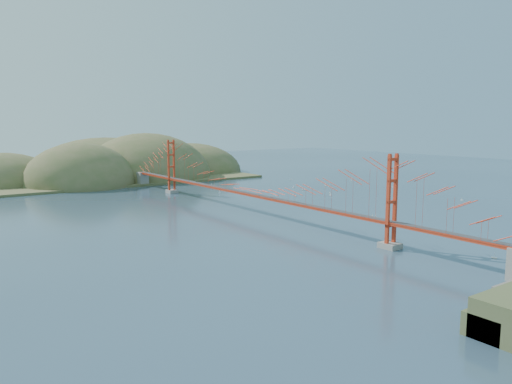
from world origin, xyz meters
TOP-DOWN VIEW (x-y plane):
  - ground at (0.00, 0.00)m, footprint 320.00×320.00m
  - bridge at (0.00, 0.18)m, footprint 2.20×94.40m
  - far_headlands at (2.21, 68.52)m, footprint 84.00×58.00m
  - sailboat_11 at (47.10, 7.79)m, footprint 0.64×0.64m
  - sailboat_3 at (8.30, 23.53)m, footprint 0.63×0.63m
  - sailboat_17 at (35.46, 18.67)m, footprint 0.64×0.61m
  - sailboat_4 at (35.36, 17.27)m, footprint 0.70×0.70m
  - sailboat_9 at (49.01, 22.94)m, footprint 0.70×0.70m
  - sailboat_14 at (26.03, 7.16)m, footprint 0.55×0.56m
  - sailboat_5 at (42.37, -13.26)m, footprint 0.51×0.58m
  - sailboat_6 at (14.00, -15.63)m, footprint 0.57×0.57m
  - sailboat_0 at (13.57, -15.30)m, footprint 0.60×0.65m
  - sailboat_16 at (26.23, 16.48)m, footprint 0.54×0.54m
  - sailboat_15 at (37.54, 34.19)m, footprint 0.59×0.59m
  - sailboat_7 at (27.52, 21.18)m, footprint 0.61×0.61m
  - sailboat_8 at (27.35, 8.80)m, footprint 0.57×0.57m
  - sailboat_10 at (6.00, -40.00)m, footprint 0.60×0.61m
  - sailboat_1 at (26.49, 15.85)m, footprint 0.68×0.68m
  - sailboat_12 at (13.21, 35.22)m, footprint 0.57×0.51m

SIDE VIEW (x-z plane):
  - ground at x=0.00m, z-range 0.00..0.00m
  - far_headlands at x=2.21m, z-range -12.50..12.50m
  - sailboat_16 at x=26.23m, z-range -0.15..0.42m
  - sailboat_6 at x=14.00m, z-range -0.16..0.44m
  - sailboat_8 at x=27.35m, z-range -0.16..0.44m
  - sailboat_14 at x=26.03m, z-range -0.17..0.46m
  - sailboat_12 at x=13.21m, z-range -0.18..0.47m
  - sailboat_15 at x=37.54m, z-range -0.18..0.48m
  - sailboat_5 at x=42.37m, z-range -0.18..0.48m
  - sailboat_7 at x=27.52m, z-range -0.19..0.48m
  - sailboat_3 at x=8.30m, z-range -0.19..0.49m
  - sailboat_11 at x=47.10m, z-range -0.19..0.49m
  - sailboat_10 at x=6.00m, z-range -0.19..0.50m
  - sailboat_1 at x=26.49m, z-range -0.20..0.51m
  - sailboat_17 at x=35.46m, z-range -0.21..0.52m
  - sailboat_0 at x=13.57m, z-range -0.21..0.52m
  - sailboat_4 at x=35.36m, z-range -0.21..0.52m
  - sailboat_9 at x=49.01m, z-range -0.21..0.52m
  - bridge at x=0.00m, z-range 1.01..13.01m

